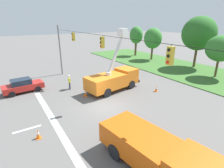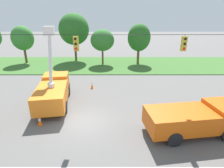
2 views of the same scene
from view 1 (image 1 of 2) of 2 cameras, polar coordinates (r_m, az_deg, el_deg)
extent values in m
plane|color=#605E5B|center=(16.83, -2.38, -7.48)|extent=(200.00, 200.00, 0.00)
cube|color=#3D6B2D|center=(29.56, 29.40, 2.21)|extent=(56.00, 12.00, 0.10)
cube|color=silver|center=(15.33, -18.44, -11.53)|extent=(17.60, 0.50, 0.01)
cube|color=silver|center=(15.11, -25.94, -13.11)|extent=(0.20, 2.00, 0.01)
cylinder|color=slate|center=(27.33, -16.57, 10.38)|extent=(0.20, 0.20, 7.20)
cylinder|color=black|center=(14.99, -2.75, 15.54)|extent=(26.00, 0.03, 0.03)
cylinder|color=black|center=(21.40, -12.60, 16.27)|extent=(0.02, 0.02, 0.10)
cube|color=gold|center=(21.43, -12.49, 14.86)|extent=(0.32, 0.28, 0.96)
cylinder|color=black|center=(21.36, -12.97, 15.67)|extent=(0.16, 0.05, 0.16)
cylinder|color=red|center=(21.38, -12.91, 14.82)|extent=(0.16, 0.05, 0.16)
cylinder|color=black|center=(21.41, -12.84, 13.97)|extent=(0.16, 0.05, 0.16)
cylinder|color=black|center=(15.21, -3.24, 15.40)|extent=(0.02, 0.02, 0.10)
cube|color=gold|center=(15.26, -3.20, 13.42)|extent=(0.32, 0.28, 0.96)
cylinder|color=black|center=(15.15, -3.77, 14.58)|extent=(0.16, 0.05, 0.16)
cylinder|color=black|center=(15.18, -3.74, 13.38)|extent=(0.16, 0.05, 0.16)
cylinder|color=red|center=(15.22, -3.71, 12.18)|extent=(0.16, 0.05, 0.16)
cylinder|color=black|center=(9.63, 18.81, 11.81)|extent=(0.02, 0.02, 0.10)
cube|color=gold|center=(9.71, 18.46, 8.72)|extent=(0.32, 0.28, 0.96)
cylinder|color=black|center=(9.53, 18.05, 10.54)|extent=(0.16, 0.05, 0.16)
cylinder|color=black|center=(9.58, 17.84, 8.66)|extent=(0.16, 0.05, 0.16)
cylinder|color=red|center=(9.65, 17.64, 6.80)|extent=(0.16, 0.05, 0.16)
cylinder|color=brown|center=(41.82, 7.71, 11.38)|extent=(0.47, 0.47, 3.34)
ellipsoid|color=#387F33|center=(41.49, 7.91, 15.54)|extent=(3.24, 2.79, 3.81)
cylinder|color=brown|center=(37.91, 12.86, 9.80)|extent=(0.39, 0.39, 2.83)
ellipsoid|color=#387F33|center=(37.52, 13.22, 14.32)|extent=(3.74, 3.46, 4.15)
cylinder|color=brown|center=(33.95, 25.49, 7.83)|extent=(0.41, 0.41, 3.51)
ellipsoid|color=#286623|center=(33.48, 26.54, 14.56)|extent=(5.35, 5.80, 5.55)
cylinder|color=brown|center=(29.27, 30.92, 4.21)|extent=(0.31, 0.31, 2.47)
ellipsoid|color=#33752D|center=(28.76, 31.96, 9.82)|extent=(3.99, 3.78, 3.60)
cube|color=orange|center=(19.76, -1.91, 0.70)|extent=(3.18, 4.92, 1.48)
cube|color=orange|center=(21.84, 4.72, 2.91)|extent=(2.66, 2.32, 1.76)
cube|color=#1E2838|center=(22.24, 5.98, 4.00)|extent=(2.10, 0.43, 0.79)
cube|color=black|center=(22.81, 6.52, 1.67)|extent=(2.48, 0.55, 0.30)
cylinder|color=black|center=(22.70, 2.12, 1.30)|extent=(0.43, 1.03, 1.00)
cylinder|color=black|center=(21.20, 6.38, -0.18)|extent=(0.43, 1.03, 1.00)
cylinder|color=black|center=(20.39, -5.71, -0.98)|extent=(0.43, 1.03, 1.00)
cylinder|color=black|center=(18.71, -1.57, -2.85)|extent=(0.43, 1.03, 1.00)
cylinder|color=silver|center=(19.68, -1.20, 3.44)|extent=(0.60, 0.60, 0.36)
cube|color=white|center=(19.90, 1.13, 9.51)|extent=(0.61, 2.36, 4.43)
cube|color=white|center=(20.35, 3.49, 16.55)|extent=(1.02, 0.93, 0.80)
cube|color=#D6560F|center=(10.78, 8.75, -17.98)|extent=(4.75, 3.02, 1.31)
cylinder|color=black|center=(12.27, 9.33, -16.53)|extent=(1.03, 0.41, 1.00)
cylinder|color=black|center=(10.99, 1.03, -21.25)|extent=(1.03, 0.41, 1.00)
cube|color=red|center=(22.45, -27.00, -0.78)|extent=(2.12, 4.44, 0.64)
cube|color=#192333|center=(22.25, -27.62, 0.64)|extent=(1.67, 2.19, 0.60)
cylinder|color=black|center=(23.59, -24.16, -0.23)|extent=(0.25, 0.65, 0.64)
cylinder|color=black|center=(21.99, -23.05, -1.47)|extent=(0.25, 0.65, 0.64)
cylinder|color=black|center=(23.22, -30.49, -1.60)|extent=(0.25, 0.65, 0.64)
cylinder|color=black|center=(21.60, -29.83, -2.96)|extent=(0.25, 0.65, 0.64)
cylinder|color=#383842|center=(21.43, -13.62, -0.63)|extent=(0.18, 0.18, 0.85)
cylinder|color=#383842|center=(21.61, -13.65, -0.46)|extent=(0.18, 0.18, 0.85)
cube|color=yellow|center=(21.29, -13.79, 1.28)|extent=(0.45, 0.34, 0.60)
cube|color=silver|center=(21.29, -13.79, 1.28)|extent=(0.43, 0.19, 0.62)
cylinder|color=yellow|center=(21.02, -13.75, 1.14)|extent=(0.11, 0.11, 0.55)
cylinder|color=yellow|center=(21.53, -13.85, 1.58)|extent=(0.11, 0.11, 0.55)
sphere|color=tan|center=(21.16, -13.89, 2.39)|extent=(0.22, 0.22, 0.22)
sphere|color=white|center=(21.14, -13.90, 2.54)|extent=(0.26, 0.26, 0.26)
cube|color=orange|center=(13.78, -22.83, -15.96)|extent=(0.36, 0.36, 0.03)
cone|color=orange|center=(13.59, -23.03, -14.75)|extent=(0.27, 0.27, 0.67)
cylinder|color=white|center=(13.57, -23.05, -14.63)|extent=(0.17, 0.17, 0.12)
cube|color=orange|center=(19.32, -8.64, -3.90)|extent=(0.36, 0.36, 0.03)
cone|color=orange|center=(19.16, -8.70, -2.81)|extent=(0.31, 0.31, 0.76)
cylinder|color=white|center=(19.15, -8.70, -2.71)|extent=(0.19, 0.19, 0.14)
cube|color=orange|center=(20.98, 14.17, -2.33)|extent=(0.36, 0.36, 0.03)
cone|color=orange|center=(20.85, 14.25, -1.42)|extent=(0.27, 0.27, 0.69)
cylinder|color=white|center=(20.84, 14.26, -1.33)|extent=(0.17, 0.17, 0.12)
camera|label=2|loc=(11.70, -56.17, 10.67)|focal=28.00mm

